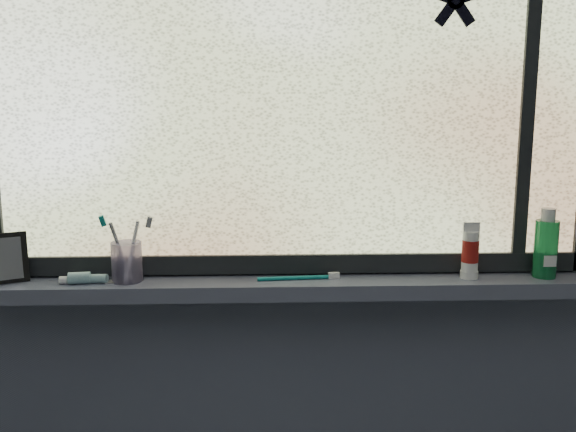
% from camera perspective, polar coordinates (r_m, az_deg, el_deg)
% --- Properties ---
extents(wall_back, '(3.00, 0.01, 2.50)m').
position_cam_1_polar(wall_back, '(1.69, 0.48, 2.58)').
color(wall_back, '#9EA3A8').
rests_on(wall_back, ground).
extents(windowsill, '(1.62, 0.14, 0.04)m').
position_cam_1_polar(windowsill, '(1.67, 0.58, -6.29)').
color(windowsill, '#4F546A').
rests_on(windowsill, wall_back).
extents(window_pane, '(1.50, 0.01, 1.00)m').
position_cam_1_polar(window_pane, '(1.65, 0.53, 12.12)').
color(window_pane, silver).
rests_on(window_pane, wall_back).
extents(frame_bottom, '(1.60, 0.03, 0.05)m').
position_cam_1_polar(frame_bottom, '(1.71, 0.51, -4.21)').
color(frame_bottom, black).
rests_on(frame_bottom, windowsill).
extents(frame_mullion, '(0.03, 0.03, 1.00)m').
position_cam_1_polar(frame_mullion, '(1.78, 20.60, 11.35)').
color(frame_mullion, black).
rests_on(frame_mullion, wall_back).
extents(starfish_sticker, '(0.15, 0.02, 0.15)m').
position_cam_1_polar(starfish_sticker, '(1.72, 14.68, 18.07)').
color(starfish_sticker, black).
rests_on(starfish_sticker, window_pane).
extents(vanity_mirror, '(0.11, 0.09, 0.13)m').
position_cam_1_polar(vanity_mirror, '(1.77, -23.75, -3.43)').
color(vanity_mirror, black).
rests_on(vanity_mirror, windowsill).
extents(toothpaste_tube, '(0.17, 0.04, 0.03)m').
position_cam_1_polar(toothpaste_tube, '(1.70, -17.47, -5.27)').
color(toothpaste_tube, silver).
rests_on(toothpaste_tube, windowsill).
extents(toothbrush_cup, '(0.09, 0.09, 0.10)m').
position_cam_1_polar(toothbrush_cup, '(1.69, -14.13, -3.97)').
color(toothbrush_cup, '#AD9ED1').
rests_on(toothbrush_cup, windowsill).
extents(toothbrush_lying, '(0.23, 0.04, 0.02)m').
position_cam_1_polar(toothbrush_lying, '(1.66, 0.51, -5.44)').
color(toothbrush_lying, '#0E7E7B').
rests_on(toothbrush_lying, windowsill).
extents(mouthwash_bottle, '(0.07, 0.07, 0.15)m').
position_cam_1_polar(mouthwash_bottle, '(1.80, 21.97, -2.24)').
color(mouthwash_bottle, '#1B8F4A').
rests_on(mouthwash_bottle, windowsill).
extents(cream_tube, '(0.05, 0.05, 0.11)m').
position_cam_1_polar(cream_tube, '(1.72, 15.91, -2.79)').
color(cream_tube, silver).
rests_on(cream_tube, windowsill).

